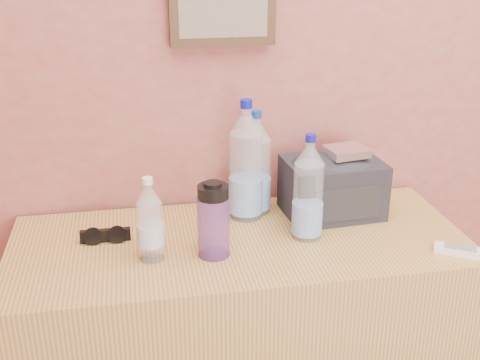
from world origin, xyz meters
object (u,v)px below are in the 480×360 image
pet_large_b (256,168)px  pet_large_d (308,193)px  pet_large_c (246,167)px  nalgene_bottle (213,220)px  ac_remote (460,251)px  dresser (240,355)px  toiletry_bag (332,184)px  foil_packet (346,151)px  sunglasses (105,235)px  pet_small (150,224)px

pet_large_b → pet_large_d: 0.22m
pet_large_c → nalgene_bottle: bearing=-120.5°
pet_large_b → ac_remote: pet_large_b is taller
dresser → toiletry_bag: toiletry_bag is taller
foil_packet → dresser: bearing=-163.3°
pet_large_c → toiletry_bag: 0.27m
nalgene_bottle → toiletry_bag: size_ratio=0.74×
toiletry_bag → foil_packet: foil_packet is taller
nalgene_bottle → foil_packet: (0.42, 0.17, 0.10)m
ac_remote → toiletry_bag: bearing=160.2°
pet_large_d → ac_remote: pet_large_d is taller
pet_large_c → foil_packet: 0.29m
dresser → foil_packet: (0.33, 0.10, 0.59)m
dresser → ac_remote: bearing=-18.7°
sunglasses → toiletry_bag: 0.67m
pet_large_c → pet_large_d: pet_large_c is taller
dresser → foil_packet: bearing=16.7°
dresser → pet_large_d: 0.56m
pet_large_b → pet_small: 0.40m
dresser → pet_large_b: pet_large_b is taller
pet_large_d → nalgene_bottle: pet_large_d is taller
pet_small → nalgene_bottle: 0.16m
dresser → pet_large_b: size_ratio=3.99×
pet_large_d → toiletry_bag: size_ratio=1.07×
pet_large_b → nalgene_bottle: (-0.16, -0.25, -0.04)m
sunglasses → pet_large_b: bearing=15.5°
dresser → pet_large_d: pet_large_d is taller
pet_large_c → nalgene_bottle: pet_large_c is taller
nalgene_bottle → foil_packet: foil_packet is taller
pet_small → pet_large_d: bearing=6.1°
ac_remote → foil_packet: 0.41m
sunglasses → foil_packet: size_ratio=1.20×
dresser → toiletry_bag: size_ratio=4.51×
foil_packet → pet_large_d: bearing=-141.4°
nalgene_bottle → dresser: bearing=41.7°
pet_large_d → foil_packet: pet_large_d is taller
pet_large_b → toiletry_bag: pet_large_b is taller
sunglasses → ac_remote: bearing=-14.0°
pet_large_b → sunglasses: size_ratio=2.31×
sunglasses → dresser: bearing=-7.9°
pet_large_b → toiletry_bag: bearing=-13.9°
dresser → pet_small: pet_small is taller
nalgene_bottle → toiletry_bag: 0.43m
foil_packet → pet_small: bearing=-164.2°
dresser → ac_remote: (0.56, -0.19, 0.40)m
pet_large_b → foil_packet: 0.27m
pet_large_c → pet_small: pet_large_c is taller
pet_small → nalgene_bottle: pet_small is taller
dresser → sunglasses: 0.55m
pet_small → sunglasses: 0.19m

